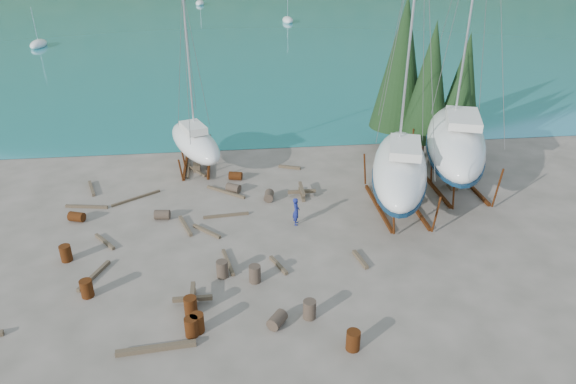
{
  "coord_description": "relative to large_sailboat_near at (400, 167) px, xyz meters",
  "views": [
    {
      "loc": [
        -1.55,
        -22.62,
        15.09
      ],
      "look_at": [
        1.35,
        3.0,
        2.15
      ],
      "focal_mm": 32.0,
      "sensor_mm": 36.0,
      "label": 1
    }
  ],
  "objects": [
    {
      "name": "drum_13",
      "position": [
        -11.89,
        -9.98,
        -2.3
      ],
      "size": [
        0.58,
        0.58,
        0.88
      ],
      "primitive_type": "cylinder",
      "color": "#5D290F",
      "rests_on": "ground"
    },
    {
      "name": "timber_14",
      "position": [
        -16.91,
        -5.31,
        -2.65
      ],
      "size": [
        1.13,
        2.4,
        0.18
      ],
      "primitive_type": "cube",
      "rotation": [
        0.0,
        0.0,
        2.75
      ],
      "color": "brown",
      "rests_on": "ground"
    },
    {
      "name": "cypress_back_left",
      "position": [
        2.8,
        9.68,
        3.92
      ],
      "size": [
        4.14,
        4.14,
        11.5
      ],
      "color": "black",
      "rests_on": "ground"
    },
    {
      "name": "cypress_mid_right",
      "position": [
        5.8,
        5.68,
        2.18
      ],
      "size": [
        3.06,
        3.06,
        8.5
      ],
      "color": "black",
      "rests_on": "ground"
    },
    {
      "name": "drum_16",
      "position": [
        -10.62,
        -5.96,
        -2.3
      ],
      "size": [
        0.58,
        0.58,
        0.88
      ],
      "primitive_type": "cylinder",
      "color": "#2D2823",
      "rests_on": "ground"
    },
    {
      "name": "timber_11",
      "position": [
        -10.42,
        0.1,
        -2.67
      ],
      "size": [
        2.72,
        0.4,
        0.15
      ],
      "primitive_type": "cube",
      "rotation": [
        0.0,
        0.0,
        1.66
      ],
      "color": "brown",
      "rests_on": "ground"
    },
    {
      "name": "timber_1",
      "position": [
        -3.55,
        -5.4,
        -2.65
      ],
      "size": [
        0.5,
        1.6,
        0.19
      ],
      "primitive_type": "cube",
      "rotation": [
        0.0,
        0.0,
        0.2
      ],
      "color": "brown",
      "rests_on": "ground"
    },
    {
      "name": "drum_10",
      "position": [
        -12.0,
        -8.61,
        -2.3
      ],
      "size": [
        0.58,
        0.58,
        0.88
      ],
      "primitive_type": "cylinder",
      "color": "#5D290F",
      "rests_on": "ground"
    },
    {
      "name": "moored_boat_mid",
      "position": [
        1.8,
        75.68,
        -2.36
      ],
      "size": [
        2.0,
        5.0,
        6.05
      ],
      "color": "silver",
      "rests_on": "ground"
    },
    {
      "name": "drum_2",
      "position": [
        -19.14,
        0.52,
        -2.45
      ],
      "size": [
        1.02,
        0.84,
        0.58
      ],
      "primitive_type": "cylinder",
      "rotation": [
        1.57,
        0.0,
        1.24
      ],
      "color": "#5D290F",
      "rests_on": "ground"
    },
    {
      "name": "worker",
      "position": [
        -6.37,
        -1.26,
        -1.9
      ],
      "size": [
        0.47,
        0.65,
        1.68
      ],
      "primitive_type": "imported",
      "rotation": [
        0.0,
        0.0,
        1.47
      ],
      "color": "navy",
      "rests_on": "ground"
    },
    {
      "name": "drum_4",
      "position": [
        -9.74,
        5.21,
        -2.45
      ],
      "size": [
        1.0,
        0.78,
        0.58
      ],
      "primitive_type": "cylinder",
      "rotation": [
        1.57,
        0.0,
        1.32
      ],
      "color": "#5D290F",
      "rests_on": "ground"
    },
    {
      "name": "cypress_near_right",
      "position": [
        4.3,
        7.68,
        3.05
      ],
      "size": [
        3.6,
        3.6,
        10.0
      ],
      "color": "black",
      "rests_on": "ground"
    },
    {
      "name": "ground",
      "position": [
        -8.2,
        -4.32,
        -2.74
      ],
      "size": [
        600.0,
        600.0,
        0.0
      ],
      "primitive_type": "plane",
      "color": "#585145",
      "rests_on": "ground"
    },
    {
      "name": "large_sailboat_far",
      "position": [
        4.58,
        2.88,
        0.43
      ],
      "size": [
        7.44,
        12.79,
        19.44
      ],
      "rotation": [
        0.0,
        0.0,
        -0.34
      ],
      "color": "silver",
      "rests_on": "ground"
    },
    {
      "name": "drum_5",
      "position": [
        -6.82,
        -9.44,
        -2.3
      ],
      "size": [
        0.58,
        0.58,
        0.88
      ],
      "primitive_type": "cylinder",
      "color": "#2D2823",
      "rests_on": "ground"
    },
    {
      "name": "drum_9",
      "position": [
        -9.92,
        3.34,
        -2.45
      ],
      "size": [
        1.05,
        0.95,
        0.58
      ],
      "primitive_type": "cylinder",
      "rotation": [
        1.57,
        0.0,
        1.02
      ],
      "color": "#2D2823",
      "rests_on": "ground"
    },
    {
      "name": "timber_7",
      "position": [
        -7.8,
        -5.43,
        -2.65
      ],
      "size": [
        0.83,
        1.63,
        0.17
      ],
      "primitive_type": "cube",
      "rotation": [
        0.0,
        0.0,
        0.4
      ],
      "color": "brown",
      "rests_on": "ground"
    },
    {
      "name": "timber_17",
      "position": [
        -18.98,
        2.17,
        -2.66
      ],
      "size": [
        2.64,
        0.63,
        0.16
      ],
      "primitive_type": "cube",
      "rotation": [
        0.0,
        0.0,
        1.39
      ],
      "color": "brown",
      "rests_on": "ground"
    },
    {
      "name": "timber_2",
      "position": [
        -19.25,
        4.74,
        -2.65
      ],
      "size": [
        0.91,
        2.18,
        0.19
      ],
      "primitive_type": "cube",
      "rotation": [
        0.0,
        0.0,
        0.33
      ],
      "color": "brown",
      "rests_on": "ground"
    },
    {
      "name": "drum_0",
      "position": [
        -16.86,
        -6.81,
        -2.3
      ],
      "size": [
        0.58,
        0.58,
        0.88
      ],
      "primitive_type": "cylinder",
      "color": "#5D290F",
      "rests_on": "ground"
    },
    {
      "name": "large_sailboat_near",
      "position": [
        0.0,
        0.0,
        0.0
      ],
      "size": [
        6.28,
        11.24,
        17.01
      ],
      "rotation": [
        0.0,
        0.0,
        -0.31
      ],
      "color": "silver",
      "rests_on": "ground"
    },
    {
      "name": "cypress_far_right",
      "position": [
        7.3,
        8.68,
        2.47
      ],
      "size": [
        3.24,
        3.24,
        9.0
      ],
      "color": "black",
      "rests_on": "ground"
    },
    {
      "name": "timber_9",
      "position": [
        -12.45,
        6.78,
        -2.67
      ],
      "size": [
        1.37,
        1.92,
        0.15
      ],
      "primitive_type": "cube",
      "rotation": [
        0.0,
        0.0,
        0.59
      ],
      "color": "brown",
      "rests_on": "ground"
    },
    {
      "name": "timber_0",
      "position": [
        -13.08,
        7.02,
        -2.67
      ],
      "size": [
        0.2,
        2.5,
        0.14
      ],
      "primitive_type": "cube",
      "rotation": [
        0.0,
        0.0,
        0.02
      ],
      "color": "brown",
      "rests_on": "ground"
    },
    {
      "name": "small_sailboat_shore",
      "position": [
        -12.46,
        7.5,
        -0.73
      ],
      "size": [
        5.05,
        8.0,
        12.23
      ],
      "rotation": [
        0.0,
        0.0,
        0.38
      ],
      "color": "silver",
      "rests_on": "ground"
    },
    {
      "name": "drum_7",
      "position": [
        -5.35,
        -11.53,
        -2.3
      ],
      "size": [
        0.58,
        0.58,
        0.88
      ],
      "primitive_type": "cylinder",
      "color": "#5D290F",
      "rests_on": "ground"
    },
    {
      "name": "timber_15",
      "position": [
        -16.11,
        3.01,
        -2.67
      ],
      "size": [
        2.81,
        1.96,
        0.15
      ],
      "primitive_type": "cube",
      "rotation": [
        0.0,
        0.0,
        2.16
      ],
      "color": "brown",
      "rests_on": "ground"
    },
    {
      "name": "moored_boat_far",
      "position": [
        -16.2,
        105.68,
        -2.36
      ],
      "size": [
        2.0,
        5.0,
        6.05
      ],
      "color": "silver",
      "rests_on": "ground"
    },
    {
      "name": "drum_1",
      "position": [
        -8.27,
        -9.79,
        -2.45
      ],
      "size": [
        0.98,
        1.05,
        0.58
      ],
      "primitive_type": "cylinder",
      "rotation": [
        1.57,
        0.0,
        2.52
      ],
      "color": "#2D2823",
      "rests_on": "ground"
    },
    {
      "name": "timber_10",
      "position": [
        -10.43,
        3.23,
        -2.66
      ],
      "size": [
        2.49,
        2.03,
        0.16
      ],
      "primitive_type": "cube",
      "rotation": [
        0.0,
        0.0,
        0.9
      ],
      "color": "brown",
      "rests_on": "ground"
    },
    {
      "name": "timber_5",
      "position": [
        -10.35,
        -4.87,
        -2.66
      ],
      "size": [
        0.66,
        2.35,
        0.16
      ],
      "primitive_type": "cube",
      "rotation": [
        0.0,
        0.0,
        0.21
      ],
      "color": "brown",
      "rests_on": "ground"
    },
    {
      "name": "timber_pile_aft",
      "position": [
        -5.54,
        2.3,
        -2.44
      ],
      "size": [
        1.8,
        1.8,
        0.6
      ],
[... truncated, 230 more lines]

